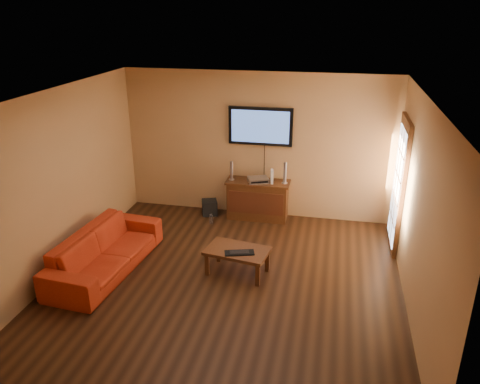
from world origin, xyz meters
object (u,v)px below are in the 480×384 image
(media_console, at_px, (258,200))
(speaker_right, at_px, (285,174))
(bottle, at_px, (211,219))
(television, at_px, (260,126))
(sofa, at_px, (105,245))
(av_receiver, at_px, (258,180))
(game_console, at_px, (272,176))
(speaker_left, at_px, (232,171))
(subwoofer, at_px, (210,207))
(coffee_table, at_px, (237,253))
(keyboard, at_px, (239,253))

(media_console, relative_size, speaker_right, 2.93)
(media_console, relative_size, bottle, 5.85)
(television, xyz_separation_m, speaker_right, (0.49, -0.18, -0.81))
(sofa, height_order, speaker_right, speaker_right)
(television, distance_m, speaker_right, 0.96)
(av_receiver, bearing_deg, game_console, -18.55)
(television, distance_m, speaker_left, 0.98)
(television, distance_m, subwoofer, 1.86)
(subwoofer, distance_m, bottle, 0.43)
(av_receiver, bearing_deg, media_console, 83.93)
(game_console, xyz_separation_m, bottle, (-1.06, -0.41, -0.77))
(coffee_table, height_order, keyboard, keyboard)
(sofa, height_order, game_console, game_console)
(media_console, bearing_deg, keyboard, -87.36)
(television, height_order, keyboard, television)
(media_console, height_order, keyboard, media_console)
(sofa, xyz_separation_m, subwoofer, (1.00, 2.29, -0.28))
(television, xyz_separation_m, av_receiver, (0.01, -0.21, -0.95))
(coffee_table, height_order, av_receiver, av_receiver)
(av_receiver, height_order, keyboard, av_receiver)
(coffee_table, bearing_deg, subwoofer, 116.23)
(speaker_left, distance_m, speaker_right, 0.99)
(speaker_left, xyz_separation_m, speaker_right, (0.99, 0.02, 0.02))
(av_receiver, distance_m, bottle, 1.13)
(coffee_table, distance_m, speaker_right, 2.14)
(sofa, bearing_deg, speaker_right, -41.49)
(av_receiver, relative_size, keyboard, 0.80)
(speaker_left, xyz_separation_m, keyboard, (0.59, -2.09, -0.50))
(sofa, relative_size, game_console, 8.93)
(sofa, xyz_separation_m, keyboard, (2.03, 0.21, -0.01))
(coffee_table, distance_m, speaker_left, 2.13)
(game_console, height_order, keyboard, game_console)
(television, height_order, bottle, television)
(speaker_left, height_order, bottle, speaker_left)
(television, relative_size, av_receiver, 3.17)
(subwoofer, bearing_deg, coffee_table, -84.25)
(television, bearing_deg, coffee_table, -88.87)
(television, xyz_separation_m, sofa, (-1.93, -2.50, -1.31))
(speaker_right, height_order, bottle, speaker_right)
(media_console, height_order, subwoofer, media_console)
(speaker_right, xyz_separation_m, bottle, (-1.29, -0.43, -0.83))
(keyboard, bearing_deg, av_receiver, 92.45)
(media_console, bearing_deg, speaker_right, 0.15)
(speaker_left, bearing_deg, media_console, 2.49)
(game_console, distance_m, keyboard, 2.15)
(subwoofer, bearing_deg, keyboard, -84.21)
(av_receiver, bearing_deg, speaker_right, -18.05)
(sofa, xyz_separation_m, bottle, (1.13, 1.89, -0.33))
(game_console, xyz_separation_m, keyboard, (-0.16, -2.09, -0.45))
(av_receiver, bearing_deg, bottle, -175.31)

